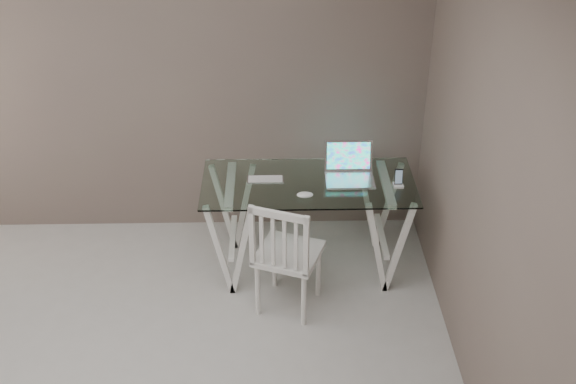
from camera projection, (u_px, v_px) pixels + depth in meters
The scene contains 7 objects.
room at pixel (69, 179), 3.18m from camera, with size 4.50×4.52×2.71m.
desk at pixel (308, 225), 5.26m from camera, with size 1.50×0.70×0.75m.
chair at pixel (285, 253), 4.78m from camera, with size 0.53×0.53×0.89m.
laptop at pixel (349, 170), 5.11m from camera, with size 0.34×0.30×0.24m.
keyboard at pixel (265, 179), 5.10m from camera, with size 0.26×0.11×0.01m, color silver.
mouse at pixel (305, 195), 4.90m from camera, with size 0.11×0.07×0.04m, color white.
phone_dock at pixel (398, 182), 5.01m from camera, with size 0.07×0.07×0.13m.
Camera 1 is at (0.84, -2.75, 3.32)m, focal length 45.00 mm.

